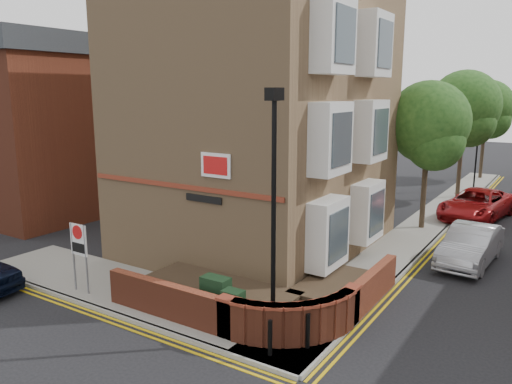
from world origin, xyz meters
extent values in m
plane|color=black|center=(0.00, 0.00, 0.00)|extent=(120.00, 120.00, 0.00)
cube|color=gray|center=(-3.50, 1.50, 0.06)|extent=(13.00, 3.00, 0.12)
cube|color=gray|center=(2.00, 16.00, 0.06)|extent=(2.00, 32.00, 0.12)
cube|color=gray|center=(-3.50, 0.00, 0.06)|extent=(13.00, 0.15, 0.12)
cube|color=gray|center=(3.00, 16.00, 0.06)|extent=(0.15, 32.00, 0.12)
cube|color=gold|center=(-3.50, -0.25, 0.01)|extent=(13.00, 0.28, 0.01)
cube|color=gold|center=(3.25, 16.00, 0.01)|extent=(0.28, 32.00, 0.01)
cube|color=#9F7C55|center=(-3.00, 8.00, 5.62)|extent=(8.00, 10.00, 11.00)
cube|color=maroon|center=(-3.00, 2.97, 3.32)|extent=(7.80, 0.06, 0.15)
cube|color=white|center=(-1.50, 2.96, 4.12)|extent=(1.10, 0.05, 0.75)
cube|color=black|center=(-2.00, 2.96, 3.02)|extent=(1.40, 0.04, 0.22)
cylinder|color=black|center=(1.60, 1.20, 3.12)|extent=(0.12, 0.12, 6.00)
cylinder|color=black|center=(1.60, 1.20, 0.52)|extent=(0.20, 0.20, 0.80)
cube|color=black|center=(1.60, 1.20, 6.27)|extent=(0.25, 0.50, 0.30)
cube|color=black|center=(-0.30, 1.30, 0.72)|extent=(0.80, 0.45, 1.20)
cube|color=black|center=(0.50, 1.00, 0.67)|extent=(0.55, 0.40, 1.10)
cylinder|color=black|center=(2.00, 0.40, 0.57)|extent=(0.11, 0.11, 0.90)
cylinder|color=black|center=(2.60, 1.20, 0.57)|extent=(0.11, 0.11, 0.90)
cylinder|color=slate|center=(-5.30, 0.50, 1.22)|extent=(0.06, 0.06, 2.20)
cylinder|color=slate|center=(-4.70, 0.50, 1.22)|extent=(0.06, 0.06, 2.20)
cube|color=white|center=(-5.00, 0.50, 1.82)|extent=(0.72, 0.04, 1.00)
cylinder|color=red|center=(-5.00, 0.47, 2.07)|extent=(0.44, 0.02, 0.44)
cube|color=brown|center=(-15.00, 8.00, 4.00)|extent=(6.00, 10.00, 8.00)
cube|color=#272A2E|center=(-15.00, 8.00, 8.50)|extent=(6.40, 10.40, 1.00)
cylinder|color=#382B1E|center=(2.00, 14.00, 2.40)|extent=(0.24, 0.24, 4.55)
sphere|color=#1C4617|center=(2.00, 14.00, 5.00)|extent=(3.64, 3.64, 3.64)
sphere|color=#1C4617|center=(2.40, 13.70, 4.15)|extent=(2.60, 2.60, 2.60)
sphere|color=#1C4617|center=(1.70, 14.40, 4.54)|extent=(2.86, 2.86, 2.86)
cylinder|color=#382B1E|center=(2.00, 22.00, 2.64)|extent=(0.24, 0.24, 5.04)
sphere|color=#1C4617|center=(2.00, 22.00, 5.52)|extent=(4.03, 4.03, 4.03)
sphere|color=#1C4617|center=(2.40, 21.70, 4.58)|extent=(2.88, 2.88, 2.88)
sphere|color=#1C4617|center=(1.70, 22.40, 5.02)|extent=(3.17, 3.17, 3.17)
cylinder|color=#382B1E|center=(2.00, 30.00, 2.50)|extent=(0.24, 0.24, 4.76)
sphere|color=#1C4617|center=(2.00, 30.00, 5.22)|extent=(3.81, 3.81, 3.81)
sphere|color=#1C4617|center=(2.40, 29.70, 4.34)|extent=(2.72, 2.72, 2.72)
sphere|color=#1C4617|center=(1.70, 30.40, 4.74)|extent=(2.99, 2.99, 2.99)
cylinder|color=black|center=(2.40, 25.00, 1.72)|extent=(0.10, 0.10, 3.20)
imported|color=black|center=(2.40, 25.00, 3.82)|extent=(0.20, 0.16, 1.00)
imported|color=#A2A3A9|center=(4.75, 10.26, 0.72)|extent=(1.79, 4.43, 1.43)
imported|color=maroon|center=(3.76, 17.52, 0.75)|extent=(3.30, 5.69, 1.49)
camera|label=1|loc=(7.64, -8.98, 6.35)|focal=35.00mm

